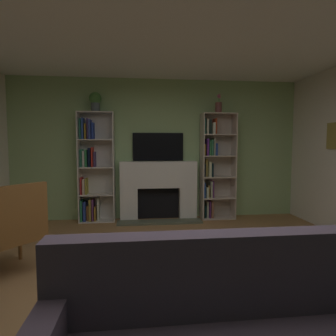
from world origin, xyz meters
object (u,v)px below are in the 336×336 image
(vase_with_flowers, at_px, (219,106))
(bookshelf_right, at_px, (213,166))
(tv, at_px, (158,147))
(potted_plant, at_px, (95,101))
(fireplace, at_px, (159,188))
(bookshelf_left, at_px, (93,170))
(armchair, at_px, (12,229))
(coffee_table, at_px, (203,277))

(vase_with_flowers, bearing_deg, bookshelf_right, 161.93)
(tv, distance_m, potted_plant, 1.41)
(fireplace, height_order, bookshelf_right, bookshelf_right)
(fireplace, bearing_deg, bookshelf_left, 179.22)
(fireplace, relative_size, vase_with_flowers, 4.21)
(potted_plant, bearing_deg, tv, 6.01)
(tv, bearing_deg, bookshelf_left, -176.19)
(fireplace, xyz_separation_m, bookshelf_right, (1.06, 0.00, 0.41))
(vase_with_flowers, relative_size, armchair, 0.36)
(coffee_table, bearing_deg, armchair, 150.04)
(fireplace, xyz_separation_m, coffee_table, (0.10, -3.24, -0.21))
(tv, bearing_deg, coffee_table, -88.29)
(armchair, bearing_deg, coffee_table, -29.96)
(fireplace, height_order, bookshelf_left, bookshelf_left)
(fireplace, bearing_deg, potted_plant, -178.86)
(bookshelf_left, height_order, potted_plant, potted_plant)
(bookshelf_left, distance_m, bookshelf_right, 2.27)
(bookshelf_left, relative_size, vase_with_flowers, 5.49)
(fireplace, bearing_deg, armchair, -128.86)
(bookshelf_right, distance_m, coffee_table, 3.43)
(vase_with_flowers, bearing_deg, bookshelf_left, 179.01)
(bookshelf_right, height_order, armchair, bookshelf_right)
(fireplace, bearing_deg, bookshelf_right, 0.12)
(fireplace, bearing_deg, vase_with_flowers, -1.21)
(bookshelf_right, bearing_deg, tv, 174.87)
(fireplace, xyz_separation_m, vase_with_flowers, (1.14, -0.02, 1.55))
(fireplace, distance_m, potted_plant, 1.98)
(bookshelf_right, bearing_deg, armchair, -142.28)
(vase_with_flowers, bearing_deg, tv, 173.92)
(potted_plant, xyz_separation_m, vase_with_flowers, (2.28, -0.00, -0.07))
(tv, relative_size, potted_plant, 2.72)
(armchair, height_order, coffee_table, armchair)
(fireplace, xyz_separation_m, potted_plant, (-1.14, -0.02, 1.61))
(bookshelf_left, bearing_deg, vase_with_flowers, -0.99)
(bookshelf_left, xyz_separation_m, potted_plant, (0.07, -0.04, 1.26))
(tv, distance_m, armchair, 2.99)
(bookshelf_right, height_order, coffee_table, bookshelf_right)
(potted_plant, distance_m, coffee_table, 3.90)
(fireplace, distance_m, bookshelf_right, 1.14)
(tv, xyz_separation_m, vase_with_flowers, (1.14, -0.12, 0.76))
(potted_plant, relative_size, coffee_table, 0.42)
(vase_with_flowers, height_order, coffee_table, vase_with_flowers)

